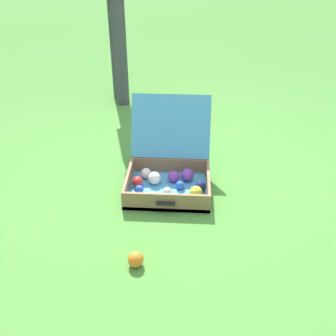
# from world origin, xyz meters

# --- Properties ---
(ground_plane) EXTENTS (16.00, 16.00, 0.00)m
(ground_plane) POSITION_xyz_m (0.00, 0.00, 0.00)
(ground_plane) COLOR #4C8C38
(open_suitcase) EXTENTS (0.52, 0.63, 0.51)m
(open_suitcase) POSITION_xyz_m (-0.06, 0.04, 0.11)
(open_suitcase) COLOR #4799C6
(open_suitcase) RESTS_ON ground
(stray_ball_on_grass) EXTENTS (0.08, 0.08, 0.08)m
(stray_ball_on_grass) POSITION_xyz_m (-0.18, -0.69, 0.04)
(stray_ball_on_grass) COLOR orange
(stray_ball_on_grass) RESTS_ON ground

